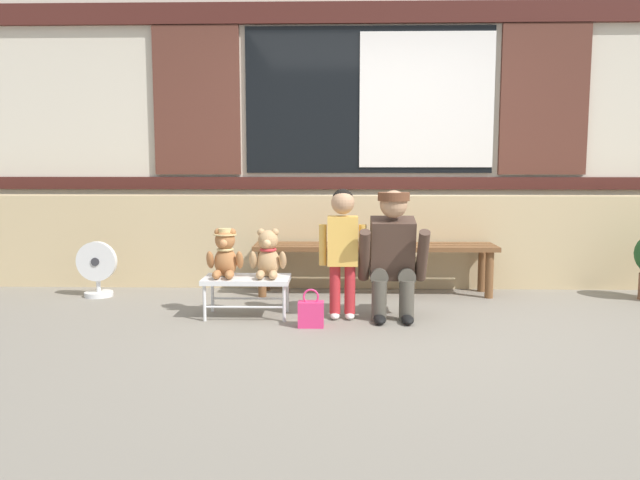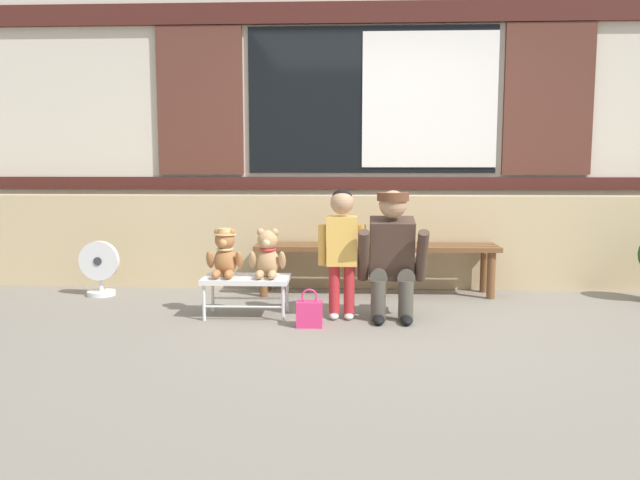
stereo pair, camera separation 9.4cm
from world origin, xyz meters
The scene contains 11 objects.
ground_plane centered at (0.00, 0.00, 0.00)m, with size 60.00×60.00×0.00m, color gray.
brick_low_wall centered at (0.00, 1.43, 0.42)m, with size 8.16×0.25×0.85m, color tan.
shop_facade centered at (0.00, 1.94, 1.83)m, with size 8.33×0.26×3.66m.
wooden_bench_long centered at (0.02, 1.06, 0.37)m, with size 2.10×0.40×0.44m.
small_display_bench centered at (-0.98, 0.21, 0.27)m, with size 0.64×0.36×0.30m.
teddy_bear_with_hat centered at (-1.14, 0.21, 0.47)m, with size 0.28×0.27×0.36m.
teddy_bear_plain centered at (-0.82, 0.21, 0.46)m, with size 0.28×0.26×0.36m.
child_standing centered at (-0.27, 0.16, 0.59)m, with size 0.35×0.18×0.96m.
adult_crouching centered at (0.11, 0.18, 0.48)m, with size 0.50×0.49×0.95m.
handbag_on_ground centered at (-0.49, -0.09, 0.10)m, with size 0.18×0.11×0.27m.
floor_fan centered at (-2.37, 0.88, 0.24)m, with size 0.34×0.24×0.48m.
Camera 2 is at (-0.22, -4.43, 1.14)m, focal length 35.61 mm.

